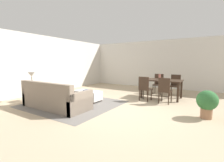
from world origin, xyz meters
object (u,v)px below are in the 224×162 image
object	(u,v)px
couch	(55,99)
vase_centerpiece	(160,77)
side_table	(32,89)
table_lamp	(32,75)
dining_table	(162,82)
book_on_ottoman	(87,90)
dining_chair_far_right	(175,84)
dining_chair_near_left	(145,87)
dining_chair_far_left	(158,83)
ottoman_table	(88,95)
dining_chair_near_right	(165,89)
potted_plant	(207,102)

from	to	relation	value
couch	vase_centerpiece	bearing A→B (deg)	52.82
side_table	table_lamp	bearing A→B (deg)	7.13
dining_table	vase_centerpiece	distance (m)	0.22
book_on_ottoman	side_table	bearing A→B (deg)	-146.44
dining_chair_far_right	dining_chair_near_left	bearing A→B (deg)	-116.69
dining_chair_far_left	book_on_ottoman	xyz separation A→B (m)	(-1.87, -2.83, -0.11)
ottoman_table	side_table	bearing A→B (deg)	-146.66
dining_chair_near_right	ottoman_table	bearing A→B (deg)	-155.81
dining_chair_far_right	book_on_ottoman	size ratio (longest dim) A/B	3.54
side_table	dining_chair_near_right	size ratio (longest dim) A/B	0.63
couch	dining_chair_far_left	distance (m)	4.61
table_lamp	book_on_ottoman	distance (m)	2.12
ottoman_table	potted_plant	bearing A→B (deg)	3.17
couch	table_lamp	bearing A→B (deg)	174.76
dining_chair_near_right	dining_chair_far_left	size ratio (longest dim) A/B	1.00
table_lamp	potted_plant	size ratio (longest dim) A/B	0.71
dining_chair_near_right	dining_chair_far_left	xyz separation A→B (m)	(-0.70, 1.68, 0.00)
dining_chair_far_left	ottoman_table	bearing A→B (deg)	-123.29
couch	dining_chair_far_right	xyz separation A→B (m)	(2.88, 4.04, 0.23)
ottoman_table	side_table	distance (m)	2.07
table_lamp	book_on_ottoman	xyz separation A→B (m)	(1.70, 1.13, -0.58)
dining_chair_near_right	couch	bearing A→B (deg)	-139.60
dining_chair_near_right	dining_chair_far_right	bearing A→B (deg)	88.42
dining_chair_near_left	potted_plant	bearing A→B (deg)	-25.28
couch	book_on_ottoman	world-z (taller)	couch
book_on_ottoman	vase_centerpiece	bearing A→B (deg)	41.80
ottoman_table	table_lamp	world-z (taller)	table_lamp
dining_chair_far_left	dining_chair_far_right	distance (m)	0.75
ottoman_table	potted_plant	size ratio (longest dim) A/B	1.41
dining_table	ottoman_table	bearing A→B (deg)	-138.26
dining_chair_near_left	couch	bearing A→B (deg)	-130.34
ottoman_table	dining_chair_far_left	size ratio (longest dim) A/B	1.13
dining_chair_near_left	book_on_ottoman	bearing A→B (deg)	-146.87
table_lamp	dining_chair_near_left	world-z (taller)	table_lamp
dining_chair_near_right	potted_plant	world-z (taller)	dining_chair_near_right
table_lamp	vase_centerpiece	size ratio (longest dim) A/B	2.39
dining_chair_near_right	table_lamp	bearing A→B (deg)	-151.93
side_table	vase_centerpiece	world-z (taller)	vase_centerpiece
couch	side_table	xyz separation A→B (m)	(-1.44, 0.13, 0.17)
dining_chair_far_right	vase_centerpiece	xyz separation A→B (m)	(-0.45, -0.84, 0.35)
table_lamp	side_table	bearing A→B (deg)	-172.87
couch	side_table	size ratio (longest dim) A/B	3.93
side_table	book_on_ottoman	xyz separation A→B (m)	(1.70, 1.13, -0.05)
vase_centerpiece	potted_plant	distance (m)	2.47
side_table	dining_chair_far_left	xyz separation A→B (m)	(3.57, 3.95, 0.06)
dining_chair_near_left	vase_centerpiece	size ratio (longest dim) A/B	4.19
couch	vase_centerpiece	size ratio (longest dim) A/B	10.40
ottoman_table	table_lamp	distance (m)	2.19
table_lamp	dining_chair_near_left	size ratio (longest dim) A/B	0.57
couch	dining_chair_near_left	world-z (taller)	dining_chair_near_left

